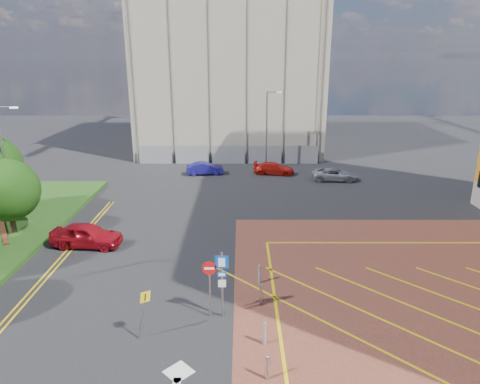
{
  "coord_description": "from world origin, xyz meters",
  "views": [
    {
      "loc": [
        1.32,
        -15.83,
        11.31
      ],
      "look_at": [
        1.29,
        3.96,
        5.01
      ],
      "focal_mm": 32.0,
      "sensor_mm": 36.0,
      "label": 1
    }
  ],
  "objects_px": {
    "tree_c": "(7,190)",
    "sign_cluster": "(217,278)",
    "car_red_back": "(274,168)",
    "car_silver_back": "(334,174)",
    "warning_sign": "(143,309)",
    "car_red_left": "(86,235)",
    "lamp_left_far": "(5,160)",
    "car_blue_back": "(205,168)",
    "lamp_back": "(267,127)"
  },
  "relations": [
    {
      "from": "tree_c",
      "to": "sign_cluster",
      "type": "xyz_separation_m",
      "value": [
        13.8,
        -9.02,
        -1.24
      ]
    },
    {
      "from": "car_red_back",
      "to": "car_silver_back",
      "type": "xyz_separation_m",
      "value": [
        5.58,
        -2.29,
        -0.0
      ]
    },
    {
      "from": "sign_cluster",
      "to": "tree_c",
      "type": "bearing_deg",
      "value": 146.84
    },
    {
      "from": "car_red_back",
      "to": "tree_c",
      "type": "bearing_deg",
      "value": 140.12
    },
    {
      "from": "warning_sign",
      "to": "car_silver_back",
      "type": "xyz_separation_m",
      "value": [
        12.93,
        23.98,
        -0.84
      ]
    },
    {
      "from": "car_red_left",
      "to": "car_silver_back",
      "type": "bearing_deg",
      "value": -46.26
    },
    {
      "from": "lamp_left_far",
      "to": "tree_c",
      "type": "bearing_deg",
      "value": -65.29
    },
    {
      "from": "warning_sign",
      "to": "car_blue_back",
      "type": "bearing_deg",
      "value": 89.01
    },
    {
      "from": "lamp_left_far",
      "to": "car_blue_back",
      "type": "distance_m",
      "value": 18.64
    },
    {
      "from": "tree_c",
      "to": "car_red_back",
      "type": "height_order",
      "value": "tree_c"
    },
    {
      "from": "tree_c",
      "to": "sign_cluster",
      "type": "distance_m",
      "value": 16.53
    },
    {
      "from": "car_red_left",
      "to": "lamp_back",
      "type": "bearing_deg",
      "value": -27.31
    },
    {
      "from": "lamp_left_far",
      "to": "car_red_left",
      "type": "distance_m",
      "value": 8.11
    },
    {
      "from": "car_red_left",
      "to": "warning_sign",
      "type": "bearing_deg",
      "value": -143.85
    },
    {
      "from": "lamp_left_far",
      "to": "car_red_left",
      "type": "xyz_separation_m",
      "value": [
        6.2,
        -3.46,
        -3.92
      ]
    },
    {
      "from": "sign_cluster",
      "to": "car_blue_back",
      "type": "xyz_separation_m",
      "value": [
        -2.53,
        24.53,
        -1.34
      ]
    },
    {
      "from": "tree_c",
      "to": "car_blue_back",
      "type": "relative_size",
      "value": 1.32
    },
    {
      "from": "lamp_back",
      "to": "car_blue_back",
      "type": "height_order",
      "value": "lamp_back"
    },
    {
      "from": "lamp_left_far",
      "to": "car_red_left",
      "type": "bearing_deg",
      "value": -29.18
    },
    {
      "from": "car_blue_back",
      "to": "car_silver_back",
      "type": "distance_m",
      "value": 12.67
    },
    {
      "from": "lamp_left_far",
      "to": "car_red_left",
      "type": "relative_size",
      "value": 1.84
    },
    {
      "from": "car_silver_back",
      "to": "tree_c",
      "type": "bearing_deg",
      "value": 122.51
    },
    {
      "from": "car_silver_back",
      "to": "car_blue_back",
      "type": "bearing_deg",
      "value": 83.34
    },
    {
      "from": "lamp_left_far",
      "to": "warning_sign",
      "type": "height_order",
      "value": "lamp_left_far"
    },
    {
      "from": "sign_cluster",
      "to": "lamp_back",
      "type": "bearing_deg",
      "value": 82.03
    },
    {
      "from": "tree_c",
      "to": "car_blue_back",
      "type": "xyz_separation_m",
      "value": [
        11.26,
        15.52,
        -2.58
      ]
    },
    {
      "from": "lamp_back",
      "to": "car_blue_back",
      "type": "relative_size",
      "value": 2.16
    },
    {
      "from": "sign_cluster",
      "to": "car_red_back",
      "type": "height_order",
      "value": "sign_cluster"
    },
    {
      "from": "lamp_left_far",
      "to": "car_blue_back",
      "type": "height_order",
      "value": "lamp_left_far"
    },
    {
      "from": "warning_sign",
      "to": "car_red_left",
      "type": "height_order",
      "value": "warning_sign"
    },
    {
      "from": "lamp_back",
      "to": "tree_c",
      "type": "bearing_deg",
      "value": -134.32
    },
    {
      "from": "tree_c",
      "to": "warning_sign",
      "type": "relative_size",
      "value": 2.18
    },
    {
      "from": "lamp_left_far",
      "to": "car_red_back",
      "type": "height_order",
      "value": "lamp_left_far"
    },
    {
      "from": "warning_sign",
      "to": "car_silver_back",
      "type": "distance_m",
      "value": 27.26
    },
    {
      "from": "lamp_left_far",
      "to": "sign_cluster",
      "type": "xyz_separation_m",
      "value": [
        14.72,
        -11.02,
        -2.71
      ]
    },
    {
      "from": "lamp_back",
      "to": "sign_cluster",
      "type": "xyz_separation_m",
      "value": [
        -3.78,
        -27.02,
        -2.41
      ]
    },
    {
      "from": "car_silver_back",
      "to": "car_red_back",
      "type": "bearing_deg",
      "value": 70.86
    },
    {
      "from": "tree_c",
      "to": "warning_sign",
      "type": "distance_m",
      "value": 15.26
    },
    {
      "from": "car_blue_back",
      "to": "car_red_back",
      "type": "height_order",
      "value": "car_blue_back"
    },
    {
      "from": "tree_c",
      "to": "lamp_left_far",
      "type": "xyz_separation_m",
      "value": [
        -0.92,
        2.0,
        1.47
      ]
    },
    {
      "from": "lamp_back",
      "to": "car_red_left",
      "type": "height_order",
      "value": "lamp_back"
    },
    {
      "from": "car_blue_back",
      "to": "sign_cluster",
      "type": "bearing_deg",
      "value": 179.94
    },
    {
      "from": "warning_sign",
      "to": "car_blue_back",
      "type": "xyz_separation_m",
      "value": [
        0.45,
        26.14,
        -0.82
      ]
    },
    {
      "from": "lamp_back",
      "to": "sign_cluster",
      "type": "distance_m",
      "value": 27.38
    },
    {
      "from": "lamp_back",
      "to": "sign_cluster",
      "type": "bearing_deg",
      "value": -97.97
    },
    {
      "from": "lamp_back",
      "to": "car_red_back",
      "type": "xyz_separation_m",
      "value": [
        0.59,
        -2.35,
        -3.77
      ]
    },
    {
      "from": "lamp_back",
      "to": "sign_cluster",
      "type": "height_order",
      "value": "lamp_back"
    },
    {
      "from": "sign_cluster",
      "to": "warning_sign",
      "type": "height_order",
      "value": "sign_cluster"
    },
    {
      "from": "car_blue_back",
      "to": "car_silver_back",
      "type": "xyz_separation_m",
      "value": [
        12.48,
        -2.16,
        -0.02
      ]
    },
    {
      "from": "sign_cluster",
      "to": "car_blue_back",
      "type": "relative_size",
      "value": 0.86
    }
  ]
}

